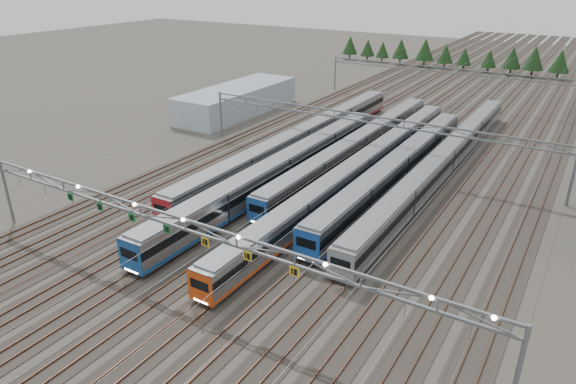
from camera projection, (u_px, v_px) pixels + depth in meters
The scene contains 13 objects.
ground at pixel (192, 294), 48.09m from camera, with size 400.00×400.00×0.00m, color #47423A.
track_bed at pixel (465, 85), 125.42m from camera, with size 54.00×260.00×5.42m.
train_a at pixel (301, 140), 83.40m from camera, with size 3.05×63.50×3.97m.
train_b at pixel (280, 170), 70.86m from camera, with size 3.08×54.77×4.02m.
train_c at pixel (358, 146), 81.14m from camera, with size 2.84×56.43×3.70m.
train_d at pixel (360, 169), 71.73m from camera, with size 2.81×68.29×3.66m.
train_e at pixel (397, 169), 71.54m from camera, with size 3.07×51.49×4.01m.
train_f at pixel (444, 160), 75.07m from camera, with size 2.86×68.70×3.73m.
gantry_near at pixel (184, 227), 45.16m from camera, with size 56.36×0.61×8.08m.
gantry_mid at pixel (367, 125), 76.68m from camera, with size 56.36×0.36×8.00m.
gantry_far at pixel (450, 75), 111.75m from camera, with size 56.36×0.36×8.00m.
west_shed at pixel (237, 100), 106.20m from camera, with size 10.00×30.00×5.40m, color #90A4AC.
treeline at pixel (499, 58), 145.03m from camera, with size 100.10×5.60×7.02m.
Camera 1 is at (28.71, -29.46, 28.18)m, focal length 32.00 mm.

